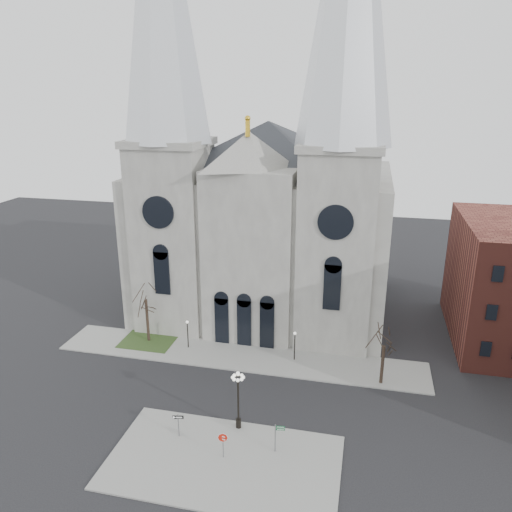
% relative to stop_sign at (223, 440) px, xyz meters
% --- Properties ---
extents(ground, '(160.00, 160.00, 0.00)m').
position_rel_stop_sign_xyz_m(ground, '(-2.87, 4.58, -1.76)').
color(ground, black).
rests_on(ground, ground).
extents(sidewalk_near, '(18.00, 10.00, 0.14)m').
position_rel_stop_sign_xyz_m(sidewalk_near, '(0.13, -0.42, -1.69)').
color(sidewalk_near, gray).
rests_on(sidewalk_near, ground).
extents(sidewalk_far, '(40.00, 6.00, 0.14)m').
position_rel_stop_sign_xyz_m(sidewalk_far, '(-2.87, 15.58, -1.69)').
color(sidewalk_far, gray).
rests_on(sidewalk_far, ground).
extents(grass_patch, '(6.00, 5.00, 0.18)m').
position_rel_stop_sign_xyz_m(grass_patch, '(-13.87, 16.58, -1.67)').
color(grass_patch, '#28411C').
rests_on(grass_patch, ground).
extents(cathedral, '(33.00, 26.66, 54.00)m').
position_rel_stop_sign_xyz_m(cathedral, '(-2.87, 27.44, 16.72)').
color(cathedral, gray).
rests_on(cathedral, ground).
extents(tree_left, '(3.20, 3.20, 7.50)m').
position_rel_stop_sign_xyz_m(tree_left, '(-13.87, 16.58, 3.82)').
color(tree_left, black).
rests_on(tree_left, ground).
extents(tree_right, '(3.20, 3.20, 6.00)m').
position_rel_stop_sign_xyz_m(tree_right, '(12.13, 13.58, 2.70)').
color(tree_right, black).
rests_on(tree_right, ground).
extents(ped_lamp_left, '(0.32, 0.32, 3.26)m').
position_rel_stop_sign_xyz_m(ped_lamp_left, '(-8.87, 16.08, 0.57)').
color(ped_lamp_left, black).
rests_on(ped_lamp_left, sidewalk_far).
extents(ped_lamp_right, '(0.32, 0.32, 3.26)m').
position_rel_stop_sign_xyz_m(ped_lamp_right, '(3.13, 16.08, 0.57)').
color(ped_lamp_right, black).
rests_on(ped_lamp_right, sidewalk_far).
extents(stop_sign, '(0.80, 0.20, 2.25)m').
position_rel_stop_sign_xyz_m(stop_sign, '(0.00, 0.00, 0.00)').
color(stop_sign, slate).
rests_on(stop_sign, sidewalk_near).
extents(globe_lamp, '(1.40, 1.40, 5.42)m').
position_rel_stop_sign_xyz_m(globe_lamp, '(0.22, 3.81, 1.78)').
color(globe_lamp, black).
rests_on(globe_lamp, sidewalk_near).
extents(one_way_sign, '(0.92, 0.23, 2.12)m').
position_rel_stop_sign_xyz_m(one_way_sign, '(-4.32, 1.59, -0.18)').
color(one_way_sign, slate).
rests_on(one_way_sign, sidewalk_near).
extents(street_name_sign, '(0.80, 0.18, 2.51)m').
position_rel_stop_sign_xyz_m(street_name_sign, '(3.91, 1.59, -0.16)').
color(street_name_sign, slate).
rests_on(street_name_sign, sidewalk_near).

